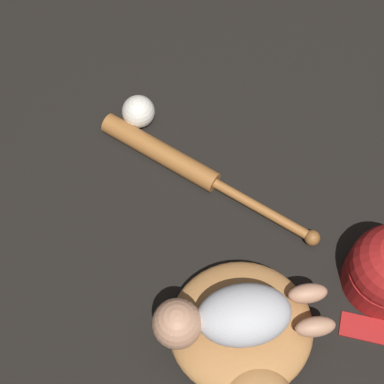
{
  "coord_description": "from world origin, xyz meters",
  "views": [
    {
      "loc": [
        0.26,
        0.33,
        1.27
      ],
      "look_at": [
        0.0,
        -0.24,
        0.07
      ],
      "focal_mm": 60.0,
      "sensor_mm": 36.0,
      "label": 1
    }
  ],
  "objects_px": {
    "baseball_glove": "(243,338)",
    "baseball": "(138,112)",
    "baby_figure": "(231,317)",
    "baseball_bat": "(180,163)"
  },
  "relations": [
    {
      "from": "baseball_glove",
      "to": "baseball",
      "type": "distance_m",
      "value": 0.57
    },
    {
      "from": "baseball",
      "to": "baby_figure",
      "type": "bearing_deg",
      "value": 86.45
    },
    {
      "from": "baseball_bat",
      "to": "baby_figure",
      "type": "bearing_deg",
      "value": 79.91
    },
    {
      "from": "baseball_glove",
      "to": "baby_figure",
      "type": "height_order",
      "value": "baby_figure"
    },
    {
      "from": "baseball_glove",
      "to": "baseball_bat",
      "type": "distance_m",
      "value": 0.42
    },
    {
      "from": "baby_figure",
      "to": "baseball_bat",
      "type": "height_order",
      "value": "baby_figure"
    },
    {
      "from": "baseball_glove",
      "to": "baseball_bat",
      "type": "bearing_deg",
      "value": -96.97
    },
    {
      "from": "baseball_glove",
      "to": "baby_figure",
      "type": "relative_size",
      "value": 1.07
    },
    {
      "from": "baseball_glove",
      "to": "baby_figure",
      "type": "distance_m",
      "value": 0.09
    },
    {
      "from": "baseball_bat",
      "to": "baseball",
      "type": "distance_m",
      "value": 0.16
    }
  ]
}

